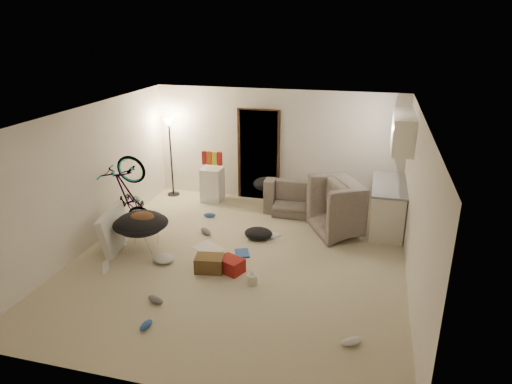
% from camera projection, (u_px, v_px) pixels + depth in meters
% --- Properties ---
extents(floor, '(5.50, 6.00, 0.02)m').
position_uv_depth(floor, '(239.00, 261.00, 7.81)').
color(floor, beige).
rests_on(floor, ground).
extents(ceiling, '(5.50, 6.00, 0.02)m').
position_uv_depth(ceiling, '(237.00, 114.00, 6.92)').
color(ceiling, white).
rests_on(ceiling, wall_back).
extents(wall_back, '(5.50, 0.02, 2.50)m').
position_uv_depth(wall_back, '(277.00, 146.00, 10.09)').
color(wall_back, white).
rests_on(wall_back, floor).
extents(wall_front, '(5.50, 0.02, 2.50)m').
position_uv_depth(wall_front, '(152.00, 292.00, 4.64)').
color(wall_front, white).
rests_on(wall_front, floor).
extents(wall_left, '(0.02, 6.00, 2.50)m').
position_uv_depth(wall_left, '(88.00, 178.00, 8.02)').
color(wall_left, white).
rests_on(wall_left, floor).
extents(wall_right, '(0.02, 6.00, 2.50)m').
position_uv_depth(wall_right, '(417.00, 209.00, 6.71)').
color(wall_right, white).
rests_on(wall_right, floor).
extents(doorway, '(0.85, 0.10, 2.04)m').
position_uv_depth(doorway, '(259.00, 155.00, 10.23)').
color(doorway, black).
rests_on(doorway, floor).
extents(door_trim, '(0.97, 0.04, 2.10)m').
position_uv_depth(door_trim, '(259.00, 156.00, 10.21)').
color(door_trim, '#382313').
rests_on(door_trim, floor).
extents(floor_lamp, '(0.28, 0.28, 1.81)m').
position_uv_depth(floor_lamp, '(170.00, 141.00, 10.31)').
color(floor_lamp, black).
rests_on(floor_lamp, floor).
extents(kitchen_counter, '(0.60, 1.50, 0.88)m').
position_uv_depth(kitchen_counter, '(387.00, 207.00, 8.89)').
color(kitchen_counter, white).
rests_on(kitchen_counter, floor).
extents(counter_top, '(0.64, 1.54, 0.04)m').
position_uv_depth(counter_top, '(390.00, 185.00, 8.73)').
color(counter_top, gray).
rests_on(counter_top, kitchen_counter).
extents(kitchen_uppers, '(0.38, 1.40, 0.65)m').
position_uv_depth(kitchen_uppers, '(403.00, 132.00, 8.33)').
color(kitchen_uppers, white).
rests_on(kitchen_uppers, wall_right).
extents(sofa, '(1.86, 0.75, 0.54)m').
position_uv_depth(sofa, '(309.00, 200.00, 9.73)').
color(sofa, '#323832').
rests_on(sofa, floor).
extents(armchair, '(1.47, 1.53, 0.77)m').
position_uv_depth(armchair, '(354.00, 212.00, 8.81)').
color(armchair, '#323832').
rests_on(armchair, floor).
extents(bicycle, '(1.63, 0.74, 0.93)m').
position_uv_depth(bicycle, '(131.00, 212.00, 8.69)').
color(bicycle, black).
rests_on(bicycle, floor).
extents(book_asset, '(0.24, 0.20, 0.02)m').
position_uv_depth(book_asset, '(103.00, 274.00, 7.35)').
color(book_asset, maroon).
rests_on(book_asset, floor).
extents(mini_fridge, '(0.45, 0.45, 0.77)m').
position_uv_depth(mini_fridge, '(212.00, 184.00, 10.31)').
color(mini_fridge, white).
rests_on(mini_fridge, floor).
extents(snack_box_0, '(0.11, 0.09, 0.30)m').
position_uv_depth(snack_box_0, '(204.00, 158.00, 10.13)').
color(snack_box_0, maroon).
rests_on(snack_box_0, mini_fridge).
extents(snack_box_1, '(0.10, 0.08, 0.30)m').
position_uv_depth(snack_box_1, '(209.00, 158.00, 10.10)').
color(snack_box_1, '#C14F18').
rests_on(snack_box_1, mini_fridge).
extents(snack_box_2, '(0.11, 0.08, 0.30)m').
position_uv_depth(snack_box_2, '(214.00, 158.00, 10.07)').
color(snack_box_2, yellow).
rests_on(snack_box_2, mini_fridge).
extents(snack_box_3, '(0.12, 0.10, 0.30)m').
position_uv_depth(snack_box_3, '(220.00, 159.00, 10.05)').
color(snack_box_3, maroon).
rests_on(snack_box_3, mini_fridge).
extents(saucer_chair, '(0.97, 0.97, 0.69)m').
position_uv_depth(saucer_chair, '(141.00, 228.00, 8.06)').
color(saucer_chair, silver).
rests_on(saucer_chair, floor).
extents(hoodie, '(0.52, 0.45, 0.22)m').
position_uv_depth(hoodie, '(142.00, 219.00, 7.95)').
color(hoodie, '#4D2F1A').
rests_on(hoodie, saucer_chair).
extents(sofa_drape, '(0.60, 0.51, 0.28)m').
position_uv_depth(sofa_drape, '(266.00, 184.00, 9.86)').
color(sofa_drape, black).
rests_on(sofa_drape, sofa).
extents(tv_box, '(0.46, 1.08, 0.71)m').
position_uv_depth(tv_box, '(114.00, 229.00, 8.16)').
color(tv_box, silver).
rests_on(tv_box, floor).
extents(drink_case_a, '(0.50, 0.39, 0.26)m').
position_uv_depth(drink_case_a, '(210.00, 264.00, 7.44)').
color(drink_case_a, brown).
rests_on(drink_case_a, floor).
extents(drink_case_b, '(0.49, 0.43, 0.23)m').
position_uv_depth(drink_case_b, '(231.00, 265.00, 7.42)').
color(drink_case_b, maroon).
rests_on(drink_case_b, floor).
extents(juicer, '(0.17, 0.17, 0.25)m').
position_uv_depth(juicer, '(252.00, 279.00, 7.05)').
color(juicer, beige).
rests_on(juicer, floor).
extents(newspaper, '(0.65, 0.61, 0.01)m').
position_uv_depth(newspaper, '(208.00, 248.00, 8.22)').
color(newspaper, silver).
rests_on(newspaper, floor).
extents(book_blue, '(0.34, 0.39, 0.03)m').
position_uv_depth(book_blue, '(242.00, 253.00, 8.01)').
color(book_blue, '#2C55A2').
rests_on(book_blue, floor).
extents(book_white, '(0.26, 0.29, 0.02)m').
position_uv_depth(book_white, '(274.00, 235.00, 8.69)').
color(book_white, silver).
rests_on(book_white, floor).
extents(shoe_0, '(0.27, 0.15, 0.10)m').
position_uv_depth(shoe_0, '(210.00, 215.00, 9.51)').
color(shoe_0, '#2C55A2').
rests_on(shoe_0, floor).
extents(shoe_1, '(0.30, 0.28, 0.11)m').
position_uv_depth(shoe_1, '(206.00, 231.00, 8.77)').
color(shoe_1, slate).
rests_on(shoe_1, floor).
extents(shoe_2, '(0.14, 0.26, 0.09)m').
position_uv_depth(shoe_2, '(146.00, 325.00, 6.06)').
color(shoe_2, '#2C55A2').
rests_on(shoe_2, floor).
extents(shoe_3, '(0.30, 0.20, 0.10)m').
position_uv_depth(shoe_3, '(156.00, 300.00, 6.61)').
color(shoe_3, slate).
rests_on(shoe_3, floor).
extents(shoe_4, '(0.31, 0.26, 0.11)m').
position_uv_depth(shoe_4, '(351.00, 342.00, 5.74)').
color(shoe_4, white).
rests_on(shoe_4, floor).
extents(clothes_lump_a, '(0.58, 0.52, 0.17)m').
position_uv_depth(clothes_lump_a, '(258.00, 233.00, 8.60)').
color(clothes_lump_a, black).
rests_on(clothes_lump_a, floor).
extents(clothes_lump_b, '(0.64, 0.61, 0.15)m').
position_uv_depth(clothes_lump_b, '(300.00, 211.00, 9.64)').
color(clothes_lump_b, black).
rests_on(clothes_lump_b, floor).
extents(clothes_lump_c, '(0.48, 0.46, 0.12)m').
position_uv_depth(clothes_lump_c, '(164.00, 258.00, 7.74)').
color(clothes_lump_c, silver).
rests_on(clothes_lump_c, floor).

